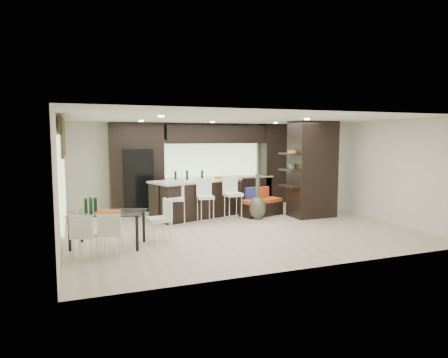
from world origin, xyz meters
name	(u,v)px	position (x,y,z in m)	size (l,w,h in m)	color
ground	(232,226)	(0.00, 0.00, 0.00)	(8.00, 8.00, 0.00)	#C6B397
back_wall	(193,165)	(0.00, 3.50, 1.35)	(8.00, 0.02, 2.70)	silver
left_wall	(60,179)	(-4.00, 0.00, 1.35)	(0.02, 7.00, 2.70)	silver
right_wall	(362,169)	(4.00, 0.00, 1.35)	(0.02, 7.00, 2.70)	silver
ceiling	(233,119)	(0.00, 0.00, 2.70)	(8.00, 7.00, 0.02)	white
window_left	(63,178)	(-3.96, 0.20, 1.35)	(0.04, 3.20, 1.90)	#B2D199
window_back	(210,158)	(0.60, 3.46, 1.55)	(3.40, 0.04, 1.20)	#B2D199
stone_accent	(62,137)	(-3.93, 0.20, 2.25)	(0.08, 3.00, 0.80)	brown
ceiling_spots	(229,120)	(0.00, 0.25, 2.68)	(4.00, 3.00, 0.02)	white
back_cabinetry	(210,165)	(0.50, 3.17, 1.35)	(6.80, 0.68, 2.70)	black
refrigerator	(137,180)	(-1.90, 3.12, 0.95)	(0.90, 0.68, 1.90)	black
partition_column	(312,169)	(2.60, 0.40, 1.35)	(1.20, 0.80, 2.70)	black
kitchen_island	(196,198)	(-0.50, 1.52, 0.53)	(2.55, 1.10, 1.06)	black
stool_left	(176,207)	(-1.29, 0.66, 0.46)	(0.41, 0.41, 0.93)	silver
stool_mid	(205,205)	(-0.50, 0.66, 0.47)	(0.41, 0.41, 0.94)	silver
stool_right	(233,203)	(0.28, 0.65, 0.49)	(0.44, 0.44, 0.98)	silver
bench	(262,207)	(1.33, 1.00, 0.24)	(1.25, 0.48, 0.48)	black
floor_vase	(257,197)	(0.98, 0.57, 0.63)	(0.46, 0.46, 1.26)	#404532
dining_table	(108,229)	(-3.11, -0.82, 0.36)	(1.50, 0.84, 0.72)	white
chair_near	(111,236)	(-3.11, -1.53, 0.39)	(0.42, 0.42, 0.78)	silver
chair_far	(85,238)	(-3.57, -1.53, 0.39)	(0.42, 0.42, 0.78)	silver
chair_end	(159,222)	(-2.05, -0.82, 0.42)	(0.46, 0.46, 0.84)	silver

